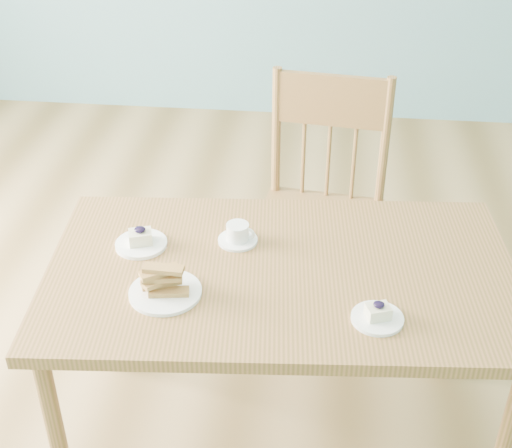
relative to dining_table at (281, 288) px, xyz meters
name	(u,v)px	position (x,y,z in m)	size (l,w,h in m)	color
room	(159,27)	(-0.35, 0.19, 0.70)	(5.01, 5.01, 2.71)	#A6814D
dining_table	(281,288)	(0.00, 0.00, 0.00)	(1.40, 0.87, 0.72)	#9D673B
dining_chair	(321,210)	(0.10, 0.67, -0.14)	(0.51, 0.49, 1.00)	#9D673B
cheesecake_plate_near	(378,315)	(0.27, -0.20, 0.09)	(0.14, 0.14, 0.06)	white
cheesecake_plate_far	(141,241)	(-0.43, 0.07, 0.09)	(0.15, 0.15, 0.07)	white
coffee_cup	(238,234)	(-0.14, 0.12, 0.10)	(0.12, 0.12, 0.06)	white
biscotti_plate	(165,285)	(-0.30, -0.15, 0.10)	(0.20, 0.20, 0.09)	white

